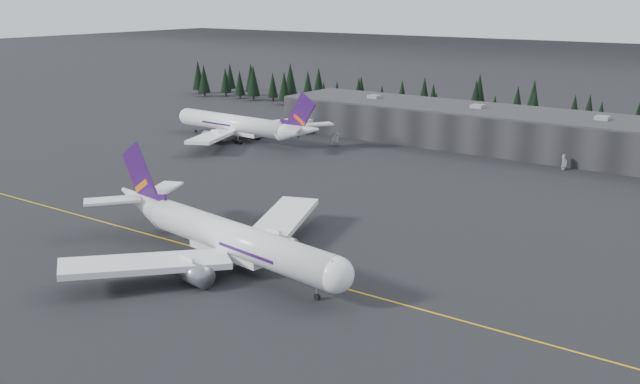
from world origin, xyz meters
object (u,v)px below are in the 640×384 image
Objects in this scene: terminal at (505,130)px; jet_parked at (244,126)px; gse_vehicle_a at (335,144)px; jet_main at (219,234)px; gse_vehicle_b at (564,167)px.

jet_parked is at bearing -152.98° from terminal.
terminal is 33.42× the size of gse_vehicle_a.
jet_parked reaches higher than gse_vehicle_a.
jet_main is 116.16m from gse_vehicle_b.
terminal is 34.64× the size of gse_vehicle_b.
gse_vehicle_a is (-47.88, -28.37, -5.63)m from terminal.
jet_parked is at bearing 173.83° from gse_vehicle_a.
jet_parked is (-72.50, 90.16, -0.10)m from jet_main.
jet_parked is (-78.06, -39.81, -0.89)m from terminal.
jet_main is at bearing -28.22° from gse_vehicle_b.
jet_parked reaches higher than gse_vehicle_b.
terminal reaches higher than gse_vehicle_b.
gse_vehicle_a is at bearing -94.83° from gse_vehicle_b.
terminal is at bearing -138.51° from gse_vehicle_b.
gse_vehicle_a is at bearing -156.13° from jet_parked.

